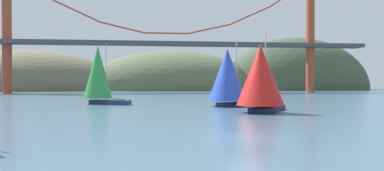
# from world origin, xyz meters

# --- Properties ---
(ground_plane) EXTENTS (360.00, 360.00, 0.00)m
(ground_plane) POSITION_xyz_m (0.00, 0.00, 0.00)
(ground_plane) COLOR #426075
(headland_right) EXTENTS (67.80, 44.00, 46.57)m
(headland_right) POSITION_xyz_m (60.00, 135.00, 0.00)
(headland_right) COLOR #425138
(headland_right) RESTS_ON ground_plane
(headland_left) EXTENTS (79.54, 44.00, 33.08)m
(headland_left) POSITION_xyz_m (-55.00, 135.00, 0.00)
(headland_left) COLOR #6B664C
(headland_left) RESTS_ON ground_plane
(headland_center) EXTENTS (78.81, 44.00, 33.29)m
(headland_center) POSITION_xyz_m (5.00, 135.00, 0.00)
(headland_center) COLOR #5B6647
(headland_center) RESTS_ON ground_plane
(suspension_bridge) EXTENTS (133.40, 6.00, 38.49)m
(suspension_bridge) POSITION_xyz_m (0.00, 95.00, 17.24)
(suspension_bridge) COLOR #A34228
(suspension_bridge) RESTS_ON ground_plane
(sailboat_green_sail) EXTENTS (8.59, 6.12, 9.90)m
(sailboat_green_sail) POSITION_xyz_m (-14.27, 38.57, 5.09)
(sailboat_green_sail) COLOR navy
(sailboat_green_sail) RESTS_ON ground_plane
(sailboat_blue_spinnaker) EXTENTS (10.05, 7.45, 10.16)m
(sailboat_blue_spinnaker) POSITION_xyz_m (5.64, 30.25, 4.59)
(sailboat_blue_spinnaker) COLOR navy
(sailboat_blue_spinnaker) RESTS_ON ground_plane
(sailboat_red_spinnaker) EXTENTS (8.87, 9.76, 9.53)m
(sailboat_red_spinnaker) POSITION_xyz_m (7.06, 18.82, 4.32)
(sailboat_red_spinnaker) COLOR #191E4C
(sailboat_red_spinnaker) RESTS_ON ground_plane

